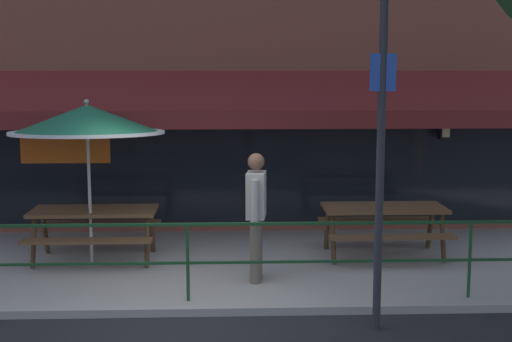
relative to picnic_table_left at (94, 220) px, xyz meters
name	(u,v)px	position (x,y,z in m)	size (l,w,h in m)	color
ground_plane	(187,317)	(1.46, -2.17, -0.71)	(120.00, 120.00, 0.00)	#232326
patio_deck	(195,266)	(1.46, -0.17, -0.66)	(15.00, 4.00, 0.10)	#ADA89E
restaurant_building	(198,34)	(1.46, 2.05, 2.75)	(15.00, 1.60, 6.95)	brown
patio_railing	(187,245)	(1.46, -1.87, 0.09)	(13.84, 0.04, 0.97)	#194723
picnic_table_left	(94,220)	(0.00, 0.00, 0.00)	(1.80, 1.42, 0.76)	brown
picnic_table_centre	(384,217)	(4.27, 0.07, 0.00)	(1.80, 1.42, 0.76)	brown
patio_umbrella_left	(87,120)	(0.00, -0.27, 1.47)	(2.14, 2.14, 2.38)	#B7B2A8
pedestrian_walking	(256,210)	(2.32, -1.08, 0.35)	(0.29, 0.62, 1.71)	#665B4C
street_sign_pole	(381,148)	(3.61, -2.62, 1.34)	(0.28, 0.09, 3.98)	#2D2D33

